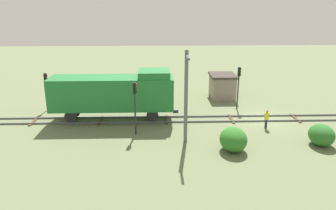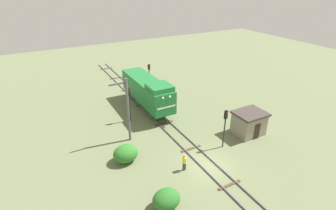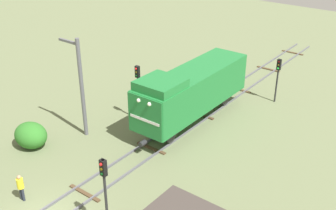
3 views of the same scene
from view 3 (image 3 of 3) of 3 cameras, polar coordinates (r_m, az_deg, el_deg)
name	(u,v)px [view 3 (image 3 of 3)]	position (r m, az deg, el deg)	size (l,w,h in m)	color
locomotive	(191,89)	(31.17, 3.18, 2.14)	(2.90, 11.60, 4.60)	#1E7233
traffic_signal_near	(104,183)	(21.18, -8.61, -10.38)	(0.32, 0.34, 4.36)	#262628
traffic_signal_mid	(138,83)	(31.43, -4.12, 2.96)	(0.32, 0.34, 4.47)	#262628
traffic_signal_far	(278,72)	(35.64, 14.67, 4.28)	(0.32, 0.34, 3.79)	#262628
worker_near_track	(20,186)	(25.50, -19.35, -10.27)	(0.38, 0.38, 1.70)	#262B38
catenary_mast	(81,85)	(29.66, -11.71, 2.61)	(1.94, 0.28, 7.27)	#595960
bush_far	(31,135)	(30.41, -18.09, -3.91)	(2.46, 2.01, 1.79)	#2E7326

